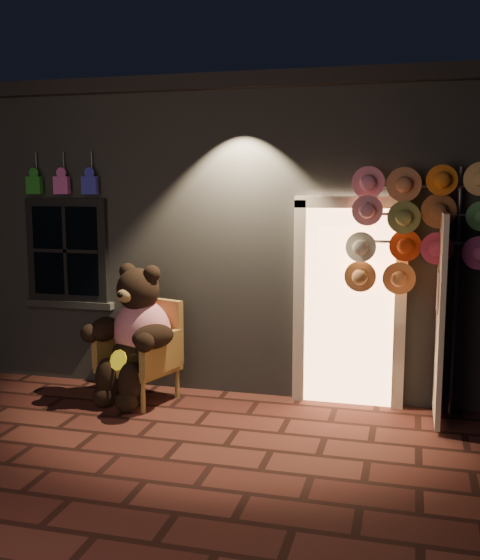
% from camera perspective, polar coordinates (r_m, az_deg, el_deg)
% --- Properties ---
extents(ground, '(60.00, 60.00, 0.00)m').
position_cam_1_polar(ground, '(6.14, -5.15, -13.81)').
color(ground, '#552820').
rests_on(ground, ground).
extents(shop_building, '(7.30, 5.95, 3.51)m').
position_cam_1_polar(shop_building, '(9.55, 2.91, 4.86)').
color(shop_building, slate).
rests_on(shop_building, ground).
extents(wicker_armchair, '(0.89, 0.85, 1.07)m').
position_cam_1_polar(wicker_armchair, '(7.19, -8.39, -6.05)').
color(wicker_armchair, '#B58B46').
rests_on(wicker_armchair, ground).
extents(teddy_bear, '(1.02, 0.94, 1.48)m').
position_cam_1_polar(teddy_bear, '(7.03, -9.05, -4.70)').
color(teddy_bear, '#D51641').
rests_on(teddy_bear, ground).
extents(hat_rack, '(1.41, 0.22, 2.49)m').
position_cam_1_polar(hat_rack, '(6.63, 15.23, 4.56)').
color(hat_rack, '#59595E').
rests_on(hat_rack, ground).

